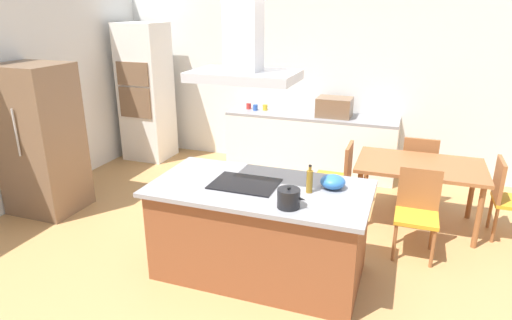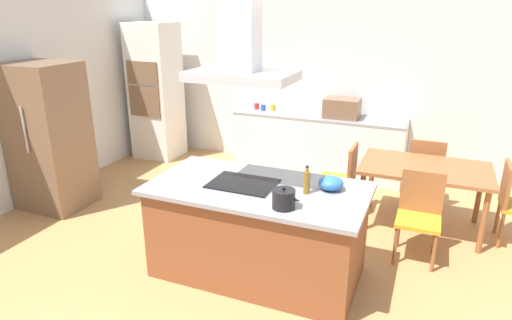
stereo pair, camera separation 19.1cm
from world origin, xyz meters
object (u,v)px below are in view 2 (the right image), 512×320
at_px(refrigerator, 49,137).
at_px(range_hood, 242,50).
at_px(dining_table, 425,173).
at_px(chair_facing_back_wall, 426,168).
at_px(wall_oven_stack, 156,92).
at_px(countertop_microwave, 342,108).
at_px(coffee_mug_yellow, 273,107).
at_px(chair_at_left_end, 343,175).
at_px(coffee_mug_red, 257,106).
at_px(cooktop, 243,183).
at_px(tea_kettle, 284,199).
at_px(olive_oil_bottle, 307,182).
at_px(mixing_bowl, 331,183).
at_px(coffee_mug_blue, 263,107).
at_px(chair_facing_island, 420,210).

distance_m(refrigerator, range_hood, 3.11).
relative_size(dining_table, chair_facing_back_wall, 1.57).
bearing_deg(wall_oven_stack, countertop_microwave, 4.38).
relative_size(coffee_mug_yellow, wall_oven_stack, 0.04).
relative_size(chair_facing_back_wall, chair_at_left_end, 1.00).
xyz_separation_m(coffee_mug_red, chair_at_left_end, (1.68, -1.34, -0.44)).
distance_m(cooktop, wall_oven_stack, 3.82).
distance_m(cooktop, tea_kettle, 0.61).
height_order(olive_oil_bottle, mixing_bowl, olive_oil_bottle).
bearing_deg(countertop_microwave, refrigerator, -142.23).
relative_size(mixing_bowl, coffee_mug_red, 2.50).
relative_size(coffee_mug_yellow, refrigerator, 0.05).
height_order(tea_kettle, olive_oil_bottle, olive_oil_bottle).
relative_size(olive_oil_bottle, coffee_mug_yellow, 2.83).
xyz_separation_m(coffee_mug_blue, chair_facing_back_wall, (2.47, -0.62, -0.44)).
bearing_deg(olive_oil_bottle, dining_table, 58.95).
bearing_deg(coffee_mug_red, cooktop, -70.00).
distance_m(coffee_mug_blue, chair_facing_back_wall, 2.58).
distance_m(olive_oil_bottle, coffee_mug_blue, 3.23).
bearing_deg(wall_oven_stack, refrigerator, -92.09).
bearing_deg(chair_at_left_end, dining_table, 0.00).
height_order(countertop_microwave, range_hood, range_hood).
xyz_separation_m(olive_oil_bottle, refrigerator, (-3.43, 0.43, -0.10)).
bearing_deg(mixing_bowl, refrigerator, 175.73).
bearing_deg(mixing_bowl, wall_oven_stack, 145.09).
bearing_deg(cooktop, mixing_bowl, 13.42).
relative_size(cooktop, mixing_bowl, 2.67).
height_order(coffee_mug_red, coffee_mug_yellow, same).
bearing_deg(tea_kettle, olive_oil_bottle, 76.11).
bearing_deg(coffee_mug_red, chair_facing_back_wall, -14.66).
bearing_deg(coffee_mug_blue, cooktop, -71.98).
bearing_deg(coffee_mug_yellow, cooktop, -74.88).
xyz_separation_m(coffee_mug_yellow, range_hood, (0.79, -2.92, 1.16)).
xyz_separation_m(mixing_bowl, chair_facing_back_wall, (0.76, 2.06, -0.45)).
distance_m(cooktop, countertop_microwave, 2.90).
relative_size(wall_oven_stack, chair_at_left_end, 2.47).
xyz_separation_m(tea_kettle, coffee_mug_blue, (-1.44, 3.20, -0.03)).
distance_m(refrigerator, chair_facing_back_wall, 4.74).
bearing_deg(chair_facing_island, tea_kettle, -129.47).
bearing_deg(mixing_bowl, coffee_mug_red, 123.86).
relative_size(refrigerator, range_hood, 2.02).
distance_m(mixing_bowl, dining_table, 1.61).
distance_m(refrigerator, chair_facing_island, 4.41).
xyz_separation_m(coffee_mug_blue, refrigerator, (-1.90, -2.41, -0.03)).
relative_size(coffee_mug_yellow, chair_at_left_end, 0.10).
bearing_deg(chair_facing_back_wall, mixing_bowl, -110.27).
height_order(cooktop, coffee_mug_yellow, coffee_mug_yellow).
height_order(tea_kettle, chair_facing_back_wall, tea_kettle).
xyz_separation_m(coffee_mug_red, refrigerator, (-1.77, -2.47, -0.03)).
xyz_separation_m(tea_kettle, chair_at_left_end, (0.11, 1.91, -0.47)).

